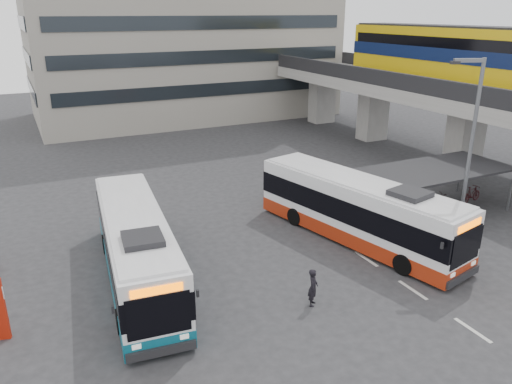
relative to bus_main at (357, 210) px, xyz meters
name	(u,v)px	position (x,y,z in m)	size (l,w,h in m)	color
ground	(320,271)	(-3.31, -1.92, -1.54)	(120.00, 120.00, 0.00)	#28282B
viaduct	(443,76)	(13.69, 8.75, 4.69)	(8.00, 32.00, 9.68)	gray
bike_shelter	(422,186)	(5.15, 1.08, 0.09)	(10.00, 4.00, 2.54)	#595B60
road_markings	(413,290)	(-0.81, -4.92, -1.54)	(0.15, 7.60, 0.01)	beige
bus_main	(357,210)	(0.00, 0.00, 0.00)	(4.87, 11.51, 3.33)	white
bus_teal	(136,248)	(-10.54, 0.75, -0.05)	(3.48, 11.07, 3.22)	white
pedestrian	(313,287)	(-5.02, -4.03, -0.79)	(0.55, 0.36, 1.51)	black
lamp_post	(469,145)	(3.78, -2.71, 3.45)	(1.48, 0.70, 8.76)	#595B60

